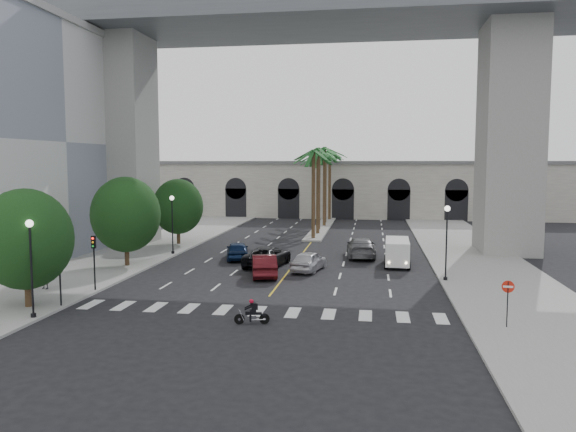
% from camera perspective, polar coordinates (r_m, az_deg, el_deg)
% --- Properties ---
extents(ground, '(140.00, 140.00, 0.00)m').
position_cam_1_polar(ground, '(33.39, -2.57, -8.97)').
color(ground, black).
rests_on(ground, ground).
extents(sidewalk_left, '(8.00, 100.00, 0.15)m').
position_cam_1_polar(sidewalk_left, '(52.00, -15.72, -3.85)').
color(sidewalk_left, gray).
rests_on(sidewalk_left, ground).
extents(sidewalk_right, '(8.00, 100.00, 0.15)m').
position_cam_1_polar(sidewalk_right, '(48.23, 18.94, -4.67)').
color(sidewalk_right, gray).
rests_on(sidewalk_right, ground).
extents(median, '(2.00, 24.00, 0.20)m').
position_cam_1_polar(median, '(70.48, 3.43, -1.22)').
color(median, gray).
rests_on(median, ground).
extents(pier_building, '(71.00, 10.50, 8.50)m').
position_cam_1_polar(pier_building, '(87.03, 4.47, 2.80)').
color(pier_building, beige).
rests_on(pier_building, ground).
extents(bridge, '(75.00, 13.00, 26.00)m').
position_cam_1_polar(bridge, '(54.74, 5.68, 16.18)').
color(bridge, gray).
rests_on(bridge, ground).
extents(palm_a, '(3.20, 3.20, 10.30)m').
position_cam_1_polar(palm_a, '(60.05, 2.61, 6.22)').
color(palm_a, '#47331E').
rests_on(palm_a, ground).
extents(palm_b, '(3.20, 3.20, 10.60)m').
position_cam_1_polar(palm_b, '(64.02, 3.08, 6.42)').
color(palm_b, '#47331E').
rests_on(palm_b, ground).
extents(palm_c, '(3.20, 3.20, 10.10)m').
position_cam_1_polar(palm_c, '(68.02, 3.15, 5.98)').
color(palm_c, '#47331E').
rests_on(palm_c, ground).
extents(palm_d, '(3.20, 3.20, 10.90)m').
position_cam_1_polar(palm_d, '(71.98, 3.74, 6.53)').
color(palm_d, '#47331E').
rests_on(palm_d, ground).
extents(palm_e, '(3.20, 3.20, 10.40)m').
position_cam_1_polar(palm_e, '(75.98, 3.81, 6.13)').
color(palm_e, '#47331E').
rests_on(palm_e, ground).
extents(palm_f, '(3.20, 3.20, 10.70)m').
position_cam_1_polar(palm_f, '(79.95, 4.27, 6.29)').
color(palm_f, '#47331E').
rests_on(palm_f, ground).
extents(street_tree_near, '(5.20, 5.20, 6.89)m').
position_cam_1_polar(street_tree_near, '(34.86, -25.11, -2.14)').
color(street_tree_near, '#382616').
rests_on(street_tree_near, ground).
extents(street_tree_mid, '(5.44, 5.44, 7.21)m').
position_cam_1_polar(street_tree_mid, '(46.15, -16.15, 0.15)').
color(street_tree_mid, '#382616').
rests_on(street_tree_mid, ground).
extents(street_tree_far, '(5.04, 5.04, 6.68)m').
position_cam_1_polar(street_tree_far, '(57.25, -11.11, 0.95)').
color(street_tree_far, '#382616').
rests_on(street_tree_far, ground).
extents(lamp_post_left_near, '(0.40, 0.40, 5.35)m').
position_cam_1_polar(lamp_post_left_near, '(32.45, -24.65, -4.08)').
color(lamp_post_left_near, black).
rests_on(lamp_post_left_near, ground).
extents(lamp_post_left_far, '(0.40, 0.40, 5.35)m').
position_cam_1_polar(lamp_post_left_far, '(51.15, -11.68, -0.36)').
color(lamp_post_left_far, black).
rests_on(lamp_post_left_far, ground).
extents(lamp_post_right, '(0.40, 0.40, 5.35)m').
position_cam_1_polar(lamp_post_right, '(40.36, 15.81, -2.00)').
color(lamp_post_right, black).
rests_on(lamp_post_right, ground).
extents(traffic_signal_near, '(0.25, 0.18, 3.65)m').
position_cam_1_polar(traffic_signal_near, '(34.60, -22.19, -4.61)').
color(traffic_signal_near, black).
rests_on(traffic_signal_near, ground).
extents(traffic_signal_far, '(0.25, 0.18, 3.65)m').
position_cam_1_polar(traffic_signal_far, '(38.04, -19.11, -3.62)').
color(traffic_signal_far, black).
rests_on(traffic_signal_far, ground).
extents(motorcycle_rider, '(1.81, 0.56, 1.32)m').
position_cam_1_polar(motorcycle_rider, '(29.41, -3.59, -9.78)').
color(motorcycle_rider, black).
rests_on(motorcycle_rider, ground).
extents(car_a, '(2.69, 4.84, 1.56)m').
position_cam_1_polar(car_a, '(43.20, 2.11, -4.58)').
color(car_a, '#BCBCC1').
rests_on(car_a, ground).
extents(car_b, '(2.84, 5.23, 1.63)m').
position_cam_1_polar(car_b, '(41.22, -2.45, -5.02)').
color(car_b, '#420D11').
rests_on(car_b, ground).
extents(car_c, '(3.47, 6.10, 1.60)m').
position_cam_1_polar(car_c, '(45.23, -2.10, -4.10)').
color(car_c, black).
rests_on(car_c, ground).
extents(car_d, '(2.83, 6.09, 1.72)m').
position_cam_1_polar(car_d, '(49.76, 7.42, -3.19)').
color(car_d, '#5A5B5F').
rests_on(car_d, ground).
extents(car_e, '(2.92, 4.89, 1.56)m').
position_cam_1_polar(car_e, '(48.47, -5.16, -3.50)').
color(car_e, '#0E2145').
rests_on(car_e, ground).
extents(cargo_van, '(2.12, 5.01, 2.11)m').
position_cam_1_polar(cargo_van, '(46.07, 11.03, -3.55)').
color(cargo_van, silver).
rests_on(cargo_van, ground).
extents(pedestrian_a, '(0.77, 0.60, 1.86)m').
position_cam_1_polar(pedestrian_a, '(39.75, -23.47, -5.48)').
color(pedestrian_a, black).
rests_on(pedestrian_a, sidewalk_left).
extents(pedestrian_b, '(1.13, 0.99, 1.95)m').
position_cam_1_polar(pedestrian_b, '(46.79, -22.09, -3.77)').
color(pedestrian_b, black).
rests_on(pedestrian_b, sidewalk_left).
extents(do_not_enter_sign, '(0.61, 0.13, 2.50)m').
position_cam_1_polar(do_not_enter_sign, '(30.12, 21.43, -7.40)').
color(do_not_enter_sign, black).
rests_on(do_not_enter_sign, ground).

